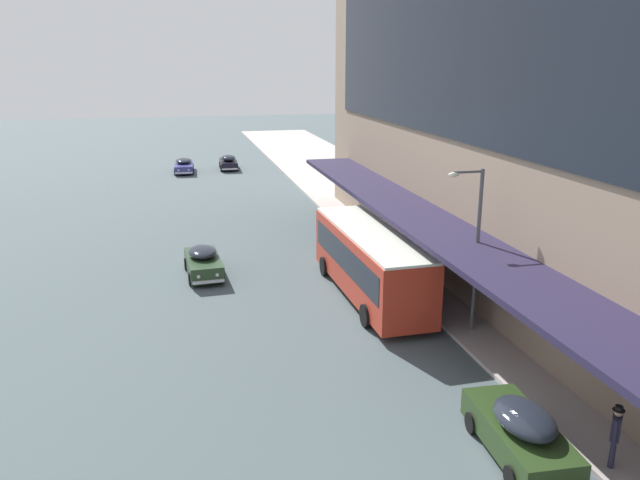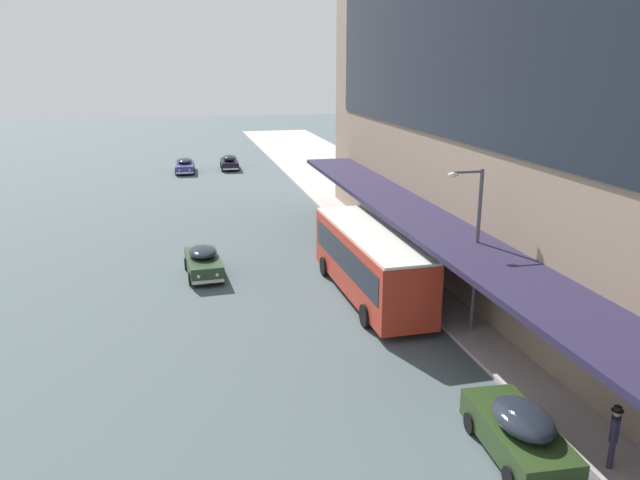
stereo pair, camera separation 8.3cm
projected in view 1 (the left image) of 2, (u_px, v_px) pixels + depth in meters
transit_bus_kerbside_front at (370, 260)px, 29.38m from camera, size 2.98×10.56×3.28m
sedan_trailing_near at (203, 262)px, 32.70m from camera, size 1.97×4.36×1.51m
sedan_trailing_mid at (520, 431)px, 17.69m from camera, size 2.06×4.55×1.65m
sedan_oncoming_front at (228, 162)px, 64.33m from camera, size 1.89×4.33×1.52m
sedan_second_mid at (184, 165)px, 62.66m from camera, size 2.02×5.01×1.40m
pedestrian_at_kerb at (615, 433)px, 16.96m from camera, size 0.45×0.48×1.86m
street_lamp at (474, 239)px, 24.81m from camera, size 1.50×0.28×6.75m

